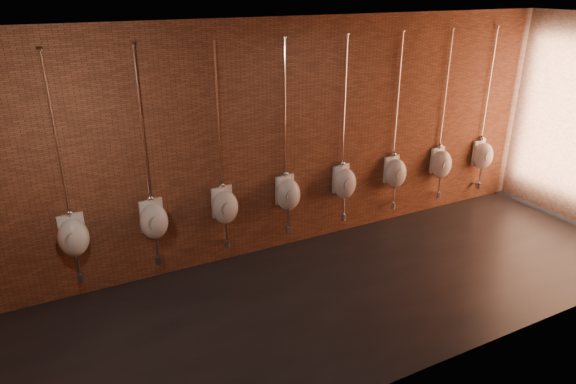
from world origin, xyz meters
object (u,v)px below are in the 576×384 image
object	(u,v)px
urinal_3	(288,193)
urinal_5	(395,172)
urinal_2	(225,206)
urinal_0	(73,236)
urinal_1	(154,220)
urinal_4	(344,182)
urinal_7	(483,155)
urinal_6	(441,163)

from	to	relation	value
urinal_3	urinal_5	xyz separation A→B (m)	(1.88, 0.00, 0.00)
urinal_3	urinal_2	bearing A→B (deg)	180.00
urinal_0	urinal_1	distance (m)	0.94
urinal_3	urinal_4	bearing A→B (deg)	0.00
urinal_2	urinal_7	size ratio (longest dim) A/B	1.00
urinal_0	urinal_6	size ratio (longest dim) A/B	1.00
urinal_4	urinal_1	bearing A→B (deg)	180.00
urinal_5	urinal_6	size ratio (longest dim) A/B	1.00
urinal_0	urinal_7	bearing A→B (deg)	0.00
urinal_5	urinal_6	world-z (taller)	same
urinal_4	urinal_7	size ratio (longest dim) A/B	1.00
urinal_2	urinal_5	size ratio (longest dim) A/B	1.00
urinal_1	urinal_5	size ratio (longest dim) A/B	1.00
urinal_2	urinal_7	xyz separation A→B (m)	(4.69, 0.00, 0.00)
urinal_0	urinal_7	distance (m)	6.57
urinal_4	urinal_7	distance (m)	2.81
urinal_2	urinal_4	distance (m)	1.88
urinal_1	urinal_7	xyz separation A→B (m)	(5.63, 0.00, 0.00)
urinal_0	urinal_1	xyz separation A→B (m)	(0.94, 0.00, 0.00)
urinal_6	urinal_7	xyz separation A→B (m)	(0.94, 0.00, 0.00)
urinal_6	urinal_1	bearing A→B (deg)	180.00
urinal_1	urinal_3	xyz separation A→B (m)	(1.88, 0.00, 0.00)
urinal_7	urinal_0	bearing A→B (deg)	180.00
urinal_4	urinal_5	size ratio (longest dim) A/B	1.00
urinal_2	urinal_5	xyz separation A→B (m)	(2.81, 0.00, 0.00)
urinal_5	urinal_7	xyz separation A→B (m)	(1.88, 0.00, 0.00)
urinal_6	urinal_4	bearing A→B (deg)	180.00
urinal_0	urinal_7	size ratio (longest dim) A/B	1.00
urinal_1	urinal_2	bearing A→B (deg)	0.00
urinal_3	urinal_7	size ratio (longest dim) A/B	1.00
urinal_0	urinal_2	distance (m)	1.88
urinal_0	urinal_5	bearing A→B (deg)	0.00
urinal_3	urinal_7	bearing A→B (deg)	0.00
urinal_0	urinal_7	world-z (taller)	same
urinal_0	urinal_5	size ratio (longest dim) A/B	1.00
urinal_2	urinal_5	bearing A→B (deg)	0.00
urinal_4	urinal_3	bearing A→B (deg)	180.00
urinal_0	urinal_6	xyz separation A→B (m)	(5.63, 0.00, 0.00)
urinal_6	urinal_7	distance (m)	0.94
urinal_1	urinal_6	bearing A→B (deg)	0.00
urinal_1	urinal_2	world-z (taller)	same
urinal_0	urinal_7	xyz separation A→B (m)	(6.57, 0.00, 0.00)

